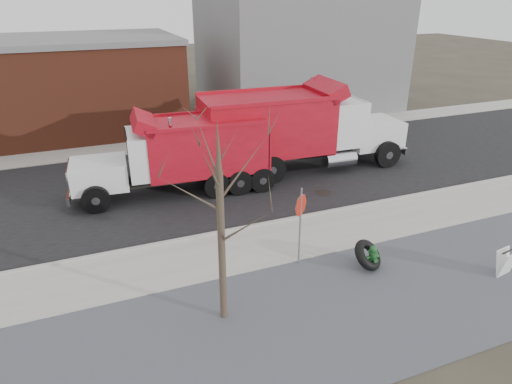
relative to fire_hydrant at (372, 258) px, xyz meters
name	(u,v)px	position (x,y,z in m)	size (l,w,h in m)	color
ground	(292,244)	(-1.60, 2.13, -0.35)	(120.00, 120.00, 0.00)	#383328
gravel_verge	(351,307)	(-1.60, -1.37, -0.34)	(60.00, 5.00, 0.03)	slate
sidewalk	(289,240)	(-1.60, 2.38, -0.32)	(60.00, 2.50, 0.06)	#9E9B93
curb	(273,222)	(-1.60, 3.68, -0.30)	(60.00, 0.15, 0.11)	#9E9B93
road	(230,177)	(-1.60, 8.43, -0.34)	(60.00, 9.40, 0.02)	black
far_sidewalk	(196,140)	(-1.60, 14.13, -0.32)	(60.00, 2.00, 0.06)	#9E9B93
building_grey	(297,47)	(7.40, 20.13, 3.65)	(12.00, 10.00, 8.00)	slate
bare_tree	(220,200)	(-4.80, -0.47, 2.94)	(3.20, 3.20, 5.20)	#382D23
fire_hydrant	(372,258)	(0.00, 0.00, 0.00)	(0.43, 0.42, 0.77)	#245E2C
truck_tire	(368,255)	(-0.12, 0.08, 0.08)	(1.30, 1.27, 0.90)	black
stop_sign	(301,213)	(-1.93, 1.03, 1.38)	(0.57, 0.43, 2.52)	gray
sandwich_board	(506,263)	(3.33, -1.77, 0.09)	(0.65, 0.47, 0.83)	white
dump_truck_red_a	(294,127)	(1.44, 8.27, 1.66)	(9.99, 3.09, 3.97)	black
dump_truck_red_b	(182,152)	(-3.85, 7.67, 1.36)	(8.00, 2.87, 3.36)	black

